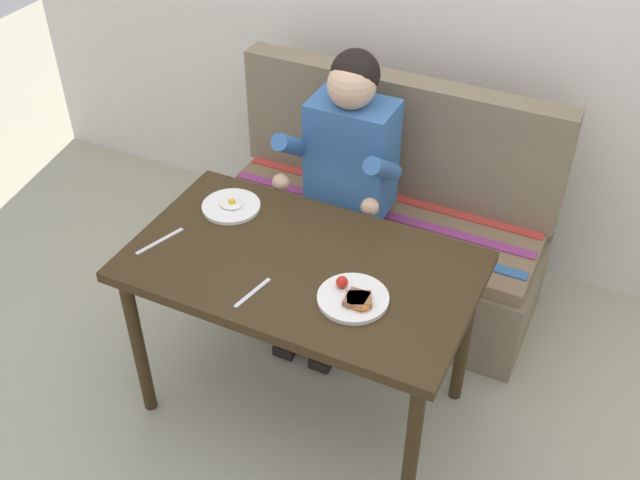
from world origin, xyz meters
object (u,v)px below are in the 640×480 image
at_px(table, 301,280).
at_px(couch, 379,231).
at_px(plate_breakfast, 354,298).
at_px(knife, 160,241).
at_px(plate_eggs, 231,206).
at_px(fork, 253,293).
at_px(person, 344,168).

bearing_deg(table, couch, 90.00).
height_order(plate_breakfast, knife, plate_breakfast).
relative_size(table, plate_eggs, 5.45).
bearing_deg(fork, knife, 179.50).
bearing_deg(knife, table, 31.77).
bearing_deg(fork, plate_eggs, 140.73).
xyz_separation_m(couch, person, (-0.10, -0.17, 0.41)).
height_order(plate_breakfast, plate_eggs, plate_breakfast).
bearing_deg(knife, person, 79.14).
relative_size(table, knife, 6.00).
distance_m(person, knife, 0.81).
height_order(table, plate_breakfast, plate_breakfast).
height_order(table, fork, fork).
distance_m(plate_breakfast, plate_eggs, 0.68).
relative_size(table, person, 0.99).
relative_size(person, fork, 7.13).
relative_size(couch, plate_eggs, 6.54).
xyz_separation_m(plate_breakfast, fork, (-0.31, -0.11, -0.01)).
xyz_separation_m(person, plate_eggs, (-0.28, -0.42, -0.00)).
bearing_deg(person, couch, 59.78).
bearing_deg(knife, fork, 6.62).
height_order(table, knife, knife).
bearing_deg(plate_breakfast, table, 157.43).
xyz_separation_m(table, plate_eggs, (-0.38, 0.17, 0.09)).
bearing_deg(plate_eggs, table, -24.04).
height_order(fork, knife, same).
bearing_deg(knife, plate_eggs, 85.42).
xyz_separation_m(couch, plate_breakfast, (0.24, -0.86, 0.41)).
relative_size(plate_breakfast, fork, 1.38).
xyz_separation_m(plate_breakfast, knife, (-0.74, -0.02, -0.01)).
relative_size(couch, knife, 7.20).
bearing_deg(person, plate_eggs, -123.48).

